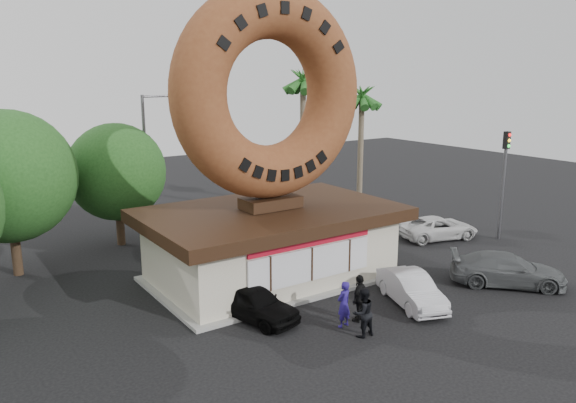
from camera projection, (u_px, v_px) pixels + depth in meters
The scene contains 16 objects.
ground at pixel (358, 325), 20.88m from camera, with size 90.00×90.00×0.00m, color black.
donut_shop at pixel (271, 241), 25.31m from camera, with size 11.20×7.20×3.80m.
giant_donut at pixel (270, 93), 23.85m from camera, with size 9.05×9.05×2.31m, color brown.
tree_west at pixel (8, 177), 25.10m from camera, with size 6.00×6.00×7.65m.
tree_mid at pixel (117, 172), 29.87m from camera, with size 5.20×5.20×6.63m.
palm_near at pixel (303, 86), 34.39m from camera, with size 2.60×2.60×9.75m.
palm_far at pixel (362, 100), 35.31m from camera, with size 2.60×2.60×8.75m.
street_lamp at pixel (148, 158), 31.75m from camera, with size 2.11×0.20×8.00m.
traffic_signal at pixel (504, 172), 30.91m from camera, with size 0.30×0.38×6.07m.
person_left at pixel (344, 304), 20.59m from camera, with size 0.64×0.42×1.76m, color navy.
person_center at pixel (363, 312), 19.83m from camera, with size 0.88×0.68×1.80m, color black.
person_right at pixel (360, 298), 21.07m from camera, with size 1.07×0.45×1.83m, color black.
car_black at pixel (254, 303), 21.31m from camera, with size 1.55×3.85×1.31m, color black.
car_silver at pixel (411, 289), 22.64m from camera, with size 1.38×3.97×1.31m, color #B3B3B8.
car_grey at pixel (507, 270), 24.72m from camera, with size 1.99×4.89×1.42m, color #575A5C.
car_white at pixel (438, 228), 31.72m from camera, with size 2.09×4.54×1.26m, color silver.
Camera 1 is at (-13.03, -14.50, 9.16)m, focal length 35.00 mm.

